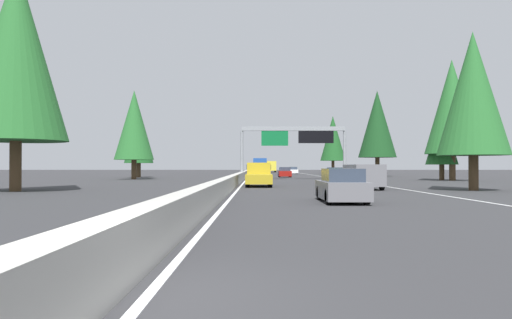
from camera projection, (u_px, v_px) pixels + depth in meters
ground_plane at (246, 178)px, 65.81m from camera, size 320.00×320.00×0.00m
median_barrier at (247, 173)px, 85.81m from camera, size 180.00×0.56×0.90m
shoulder_stripe_right at (322, 177)px, 75.77m from camera, size 160.00×0.16×0.01m
shoulder_stripe_median at (249, 177)px, 75.81m from camera, size 160.00×0.16×0.01m
sign_gantry_overhead at (295, 137)px, 58.79m from camera, size 0.50×12.68×6.34m
sedan_distant_a at (342, 187)px, 21.49m from camera, size 4.40×1.80×1.47m
minivan_near_center at (363, 175)px, 33.84m from camera, size 5.00×1.95×1.69m
sedan_mid_left at (285, 172)px, 71.45m from camera, size 4.40×1.80×1.47m
bus_mid_center at (260, 166)px, 96.47m from camera, size 11.50×2.55×3.10m
pickup_far_left at (259, 175)px, 38.66m from camera, size 5.60×2.00×1.86m
box_truck_near_right at (271, 166)px, 131.87m from camera, size 8.50×2.40×2.95m
sedan_mid_right at (293, 171)px, 103.50m from camera, size 4.40×1.80×1.47m
sedan_distant_b at (337, 176)px, 45.28m from camera, size 4.40×1.80×1.47m
conifer_right_foreground at (473, 94)px, 32.04m from camera, size 4.58×4.58×10.41m
conifer_right_near at (442, 137)px, 55.62m from camera, size 3.56×3.56×8.10m
conifer_right_mid at (452, 107)px, 54.49m from camera, size 5.93×5.93×13.47m
conifer_right_far at (377, 124)px, 78.25m from camera, size 6.01×6.01×13.67m
conifer_right_distant at (333, 138)px, 111.96m from camera, size 5.76×5.76×13.09m
conifer_left_foreground at (16, 52)px, 30.96m from camera, size 6.34×6.34×14.42m
conifer_left_near at (134, 125)px, 59.53m from camera, size 4.76×4.76×10.82m
conifer_left_mid at (139, 138)px, 69.63m from camera, size 4.09×4.09×9.30m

